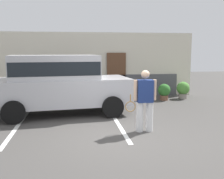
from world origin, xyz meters
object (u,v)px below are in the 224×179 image
Objects in this scene: parked_suv at (59,82)px; tennis_player_man at (145,100)px; potted_plant_secondary at (183,89)px; potted_plant_by_porch at (164,91)px.

parked_suv is 2.84× the size of tennis_player_man.
tennis_player_man is 2.15× the size of potted_plant_secondary.
potted_plant_by_porch is (4.50, 2.03, -0.74)m from parked_suv.
potted_plant_by_porch is at bearing -115.26° from tennis_player_man.
potted_plant_secondary is (0.99, 0.24, 0.03)m from potted_plant_by_porch.
parked_suv reaches higher than tennis_player_man.
parked_suv is 5.98m from potted_plant_secondary.
tennis_player_man is 4.93m from potted_plant_by_porch.
potted_plant_by_porch is at bearing 17.87° from parked_suv.
parked_suv reaches higher than potted_plant_secondary.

